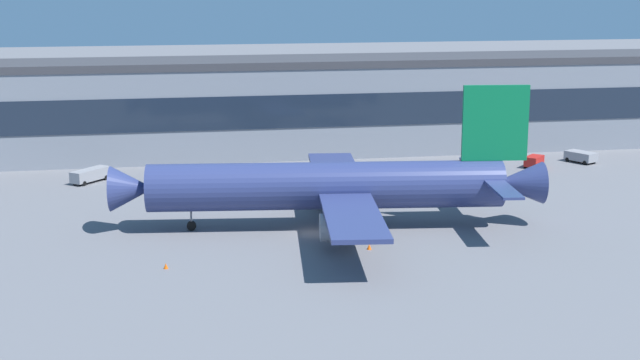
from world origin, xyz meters
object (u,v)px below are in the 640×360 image
Objects in this scene: belt_loader at (91,174)px; traffic_cone_1 at (166,266)px; traffic_cone_0 at (369,247)px; baggage_tug at (534,161)px; pushback_tractor at (581,156)px; airliner at (333,186)px.

traffic_cone_1 is at bearing -76.74° from belt_loader.
traffic_cone_1 is at bearing -172.70° from traffic_cone_0.
traffic_cone_1 is (10.11, -42.88, -0.85)m from belt_loader.
baggage_tug is 70.85m from traffic_cone_1.
pushback_tractor reaches higher than traffic_cone_0.
belt_loader is 67.90m from baggage_tug.
belt_loader reaches higher than baggage_tug.
baggage_tug is at bearing -1.58° from belt_loader.
baggage_tug is at bearing 37.31° from airliner.
pushback_tractor is 79.73m from traffic_cone_1.
belt_loader is 76.98m from pushback_tractor.
airliner is 13.03× the size of baggage_tug.
belt_loader is at bearing 128.89° from traffic_cone_0.
airliner is at bearing -146.36° from pushback_tractor.
belt_loader reaches higher than pushback_tractor.
belt_loader reaches higher than traffic_cone_0.
airliner reaches higher than belt_loader.
pushback_tractor reaches higher than traffic_cone_1.
traffic_cone_1 is (-66.87, -43.41, -0.75)m from pushback_tractor.
pushback_tractor is (46.89, 31.19, -4.13)m from airliner.
airliner is 47.68m from baggage_tug.
airliner is 85.71× the size of traffic_cone_1.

